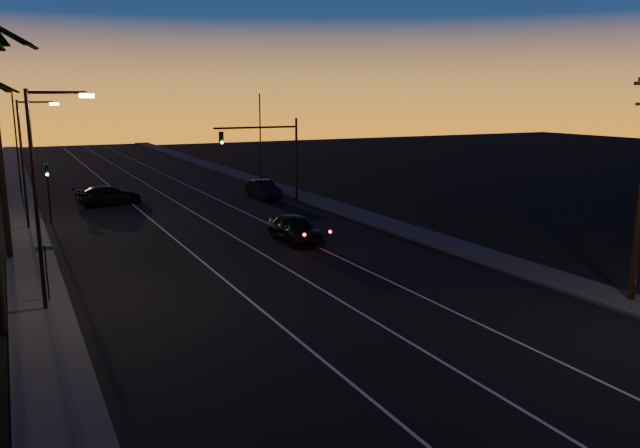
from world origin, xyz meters
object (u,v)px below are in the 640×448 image
signal_mast (270,146)px  cross_car (109,195)px  lead_car (295,228)px  right_car (263,189)px

signal_mast → cross_car: size_ratio=1.23×
signal_mast → lead_car: (-3.71, -13.10, -3.95)m
signal_mast → right_car: 5.16m
lead_car → right_car: size_ratio=1.14×
signal_mast → cross_car: bearing=153.5°
right_car → cross_car: (-12.45, 2.66, -0.00)m
lead_car → cross_car: (-8.10, 18.97, -0.04)m
cross_car → right_car: bearing=-12.1°
right_car → lead_car: bearing=-104.9°
lead_car → cross_car: 20.63m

